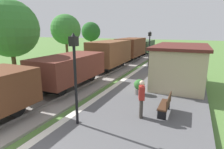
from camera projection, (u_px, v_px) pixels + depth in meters
name	position (u px, v px, depth m)	size (l,w,h in m)	color
freight_train	(111.00, 55.00, 18.67)	(2.50, 32.60, 2.72)	brown
station_hut	(180.00, 65.00, 12.99)	(3.50, 5.80, 2.78)	tan
bench_near_hut	(166.00, 104.00, 8.43)	(0.42, 1.50, 0.91)	#422819
bench_down_platform	(181.00, 67.00, 16.73)	(0.42, 1.50, 0.91)	#422819
person_waiting	(141.00, 98.00, 8.00)	(0.35, 0.44, 1.71)	#38332D
potted_planter	(139.00, 87.00, 11.10)	(0.64, 0.64, 0.92)	slate
lamp_post_near	(75.00, 63.00, 7.09)	(0.28, 0.28, 3.70)	black
lamp_post_far	(149.00, 43.00, 18.37)	(0.28, 0.28, 3.70)	black
tree_trackside_mid	(10.00, 29.00, 12.14)	(3.76, 3.76, 6.01)	#4C3823
tree_trackside_far	(66.00, 30.00, 19.95)	(3.22, 3.22, 5.71)	#4C3823
tree_field_left	(91.00, 32.00, 28.74)	(2.94, 2.94, 5.24)	#4C3823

